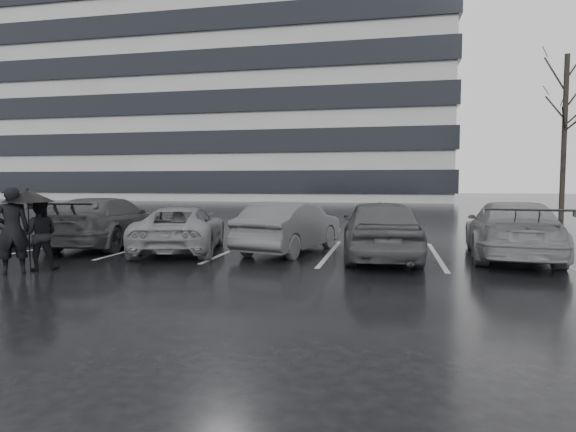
% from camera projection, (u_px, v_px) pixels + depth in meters
% --- Properties ---
extents(ground, '(160.00, 160.00, 0.00)m').
position_uv_depth(ground, '(291.00, 268.00, 10.87)').
color(ground, black).
rests_on(ground, ground).
extents(office_building, '(61.00, 26.00, 29.00)m').
position_uv_depth(office_building, '(197.00, 85.00, 61.25)').
color(office_building, '#98989B').
rests_on(office_building, ground).
extents(car_main, '(2.24, 4.68, 1.54)m').
position_uv_depth(car_main, '(380.00, 228.00, 12.09)').
color(car_main, black).
rests_on(car_main, ground).
extents(car_west_a, '(2.40, 4.44, 1.39)m').
position_uv_depth(car_west_a, '(291.00, 227.00, 13.33)').
color(car_west_a, '#2A2A2D').
rests_on(car_west_a, ground).
extents(car_west_b, '(3.09, 4.85, 1.25)m').
position_uv_depth(car_west_b, '(181.00, 229.00, 13.42)').
color(car_west_b, '#545456').
rests_on(car_west_b, ground).
extents(car_west_c, '(2.68, 5.31, 1.48)m').
position_uv_depth(car_west_c, '(106.00, 222.00, 14.50)').
color(car_west_c, black).
rests_on(car_west_c, ground).
extents(car_west_d, '(2.12, 4.51, 1.43)m').
position_uv_depth(car_west_d, '(3.00, 222.00, 14.76)').
color(car_west_d, '#2A2A2D').
rests_on(car_west_d, ground).
extents(car_east, '(2.52, 5.18, 1.45)m').
position_uv_depth(car_east, '(511.00, 230.00, 12.18)').
color(car_east, '#545456').
rests_on(car_east, ground).
extents(pedestrian_left, '(0.80, 0.78, 1.85)m').
position_uv_depth(pedestrian_left, '(12.00, 230.00, 10.09)').
color(pedestrian_left, black).
rests_on(pedestrian_left, ground).
extents(pedestrian_right, '(0.96, 0.90, 1.57)m').
position_uv_depth(pedestrian_right, '(39.00, 235.00, 10.53)').
color(pedestrian_right, black).
rests_on(pedestrian_right, ground).
extents(umbrella, '(1.06, 1.06, 1.80)m').
position_uv_depth(umbrella, '(28.00, 196.00, 10.29)').
color(umbrella, black).
rests_on(umbrella, ground).
extents(stall_stripes, '(19.72, 5.00, 0.00)m').
position_uv_depth(stall_stripes, '(281.00, 251.00, 13.48)').
color(stall_stripes, '#AEAEB1').
rests_on(stall_stripes, ground).
extents(tree_north, '(0.26, 0.26, 8.50)m').
position_uv_depth(tree_north, '(564.00, 138.00, 24.91)').
color(tree_north, black).
rests_on(tree_north, ground).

